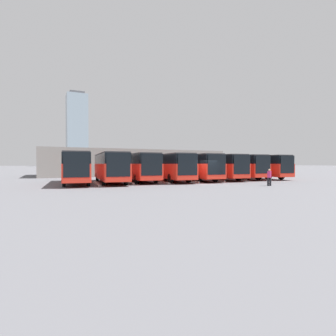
{
  "coord_description": "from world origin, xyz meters",
  "views": [
    {
      "loc": [
        15.55,
        23.74,
        2.13
      ],
      "look_at": [
        1.62,
        -5.73,
        1.6
      ],
      "focal_mm": 28.0,
      "sensor_mm": 36.0,
      "label": 1
    }
  ],
  "objects_px": {
    "bus_5": "(138,166)",
    "bus_6": "(110,166)",
    "bus_3": "(194,166)",
    "bus_4": "(168,166)",
    "bus_0": "(257,166)",
    "bus_1": "(235,166)",
    "bus_2": "(216,166)",
    "pedestrian": "(269,177)",
    "bus_7": "(76,167)"
  },
  "relations": [
    {
      "from": "bus_1",
      "to": "pedestrian",
      "type": "distance_m",
      "value": 11.91
    },
    {
      "from": "bus_0",
      "to": "bus_3",
      "type": "bearing_deg",
      "value": 5.11
    },
    {
      "from": "bus_1",
      "to": "bus_4",
      "type": "height_order",
      "value": "same"
    },
    {
      "from": "bus_4",
      "to": "bus_5",
      "type": "distance_m",
      "value": 3.69
    },
    {
      "from": "bus_1",
      "to": "pedestrian",
      "type": "xyz_separation_m",
      "value": [
        4.9,
        10.82,
        -0.95
      ]
    },
    {
      "from": "bus_0",
      "to": "bus_6",
      "type": "distance_m",
      "value": 21.45
    },
    {
      "from": "bus_1",
      "to": "bus_5",
      "type": "height_order",
      "value": "same"
    },
    {
      "from": "pedestrian",
      "to": "bus_4",
      "type": "bearing_deg",
      "value": -8.77
    },
    {
      "from": "bus_2",
      "to": "bus_5",
      "type": "bearing_deg",
      "value": 0.9
    },
    {
      "from": "bus_5",
      "to": "bus_7",
      "type": "xyz_separation_m",
      "value": [
        7.15,
        0.45,
        0.0
      ]
    },
    {
      "from": "bus_5",
      "to": "bus_1",
      "type": "bearing_deg",
      "value": -176.6
    },
    {
      "from": "bus_3",
      "to": "bus_2",
      "type": "bearing_deg",
      "value": -172.66
    },
    {
      "from": "bus_0",
      "to": "bus_6",
      "type": "height_order",
      "value": "same"
    },
    {
      "from": "bus_7",
      "to": "bus_2",
      "type": "bearing_deg",
      "value": -175.9
    },
    {
      "from": "bus_0",
      "to": "pedestrian",
      "type": "distance_m",
      "value": 13.37
    },
    {
      "from": "bus_0",
      "to": "bus_3",
      "type": "distance_m",
      "value": 10.72
    },
    {
      "from": "bus_0",
      "to": "bus_4",
      "type": "bearing_deg",
      "value": 4.96
    },
    {
      "from": "bus_6",
      "to": "bus_0",
      "type": "bearing_deg",
      "value": -175.2
    },
    {
      "from": "bus_3",
      "to": "bus_6",
      "type": "xyz_separation_m",
      "value": [
        10.72,
        -0.15,
        0.0
      ]
    },
    {
      "from": "bus_7",
      "to": "pedestrian",
      "type": "height_order",
      "value": "bus_7"
    },
    {
      "from": "bus_4",
      "to": "bus_3",
      "type": "bearing_deg",
      "value": -175.47
    },
    {
      "from": "bus_3",
      "to": "bus_5",
      "type": "xyz_separation_m",
      "value": [
        7.15,
        -0.95,
        0.0
      ]
    },
    {
      "from": "bus_1",
      "to": "bus_4",
      "type": "xyz_separation_m",
      "value": [
        10.72,
        0.43,
        0.0
      ]
    },
    {
      "from": "bus_4",
      "to": "bus_5",
      "type": "height_order",
      "value": "same"
    },
    {
      "from": "bus_0",
      "to": "bus_4",
      "type": "relative_size",
      "value": 1.0
    },
    {
      "from": "bus_4",
      "to": "bus_7",
      "type": "relative_size",
      "value": 1.0
    },
    {
      "from": "bus_0",
      "to": "bus_7",
      "type": "bearing_deg",
      "value": 4.07
    },
    {
      "from": "bus_6",
      "to": "pedestrian",
      "type": "xyz_separation_m",
      "value": [
        -12.98,
        10.49,
        -0.95
      ]
    },
    {
      "from": "pedestrian",
      "to": "bus_0",
      "type": "bearing_deg",
      "value": -77.49
    },
    {
      "from": "bus_4",
      "to": "bus_0",
      "type": "bearing_deg",
      "value": -175.04
    },
    {
      "from": "pedestrian",
      "to": "bus_3",
      "type": "bearing_deg",
      "value": -25.77
    },
    {
      "from": "bus_2",
      "to": "bus_6",
      "type": "distance_m",
      "value": 14.3
    },
    {
      "from": "bus_3",
      "to": "bus_1",
      "type": "bearing_deg",
      "value": -170.87
    },
    {
      "from": "bus_6",
      "to": "bus_4",
      "type": "bearing_deg",
      "value": -175.54
    },
    {
      "from": "bus_7",
      "to": "bus_1",
      "type": "bearing_deg",
      "value": -174.76
    },
    {
      "from": "bus_1",
      "to": "bus_3",
      "type": "xyz_separation_m",
      "value": [
        7.15,
        0.48,
        0.0
      ]
    },
    {
      "from": "bus_4",
      "to": "bus_6",
      "type": "height_order",
      "value": "same"
    },
    {
      "from": "bus_1",
      "to": "bus_4",
      "type": "distance_m",
      "value": 10.73
    },
    {
      "from": "bus_5",
      "to": "bus_6",
      "type": "xyz_separation_m",
      "value": [
        3.57,
        0.8,
        0.0
      ]
    },
    {
      "from": "bus_3",
      "to": "bus_5",
      "type": "distance_m",
      "value": 7.21
    },
    {
      "from": "bus_0",
      "to": "bus_6",
      "type": "bearing_deg",
      "value": 4.8
    },
    {
      "from": "bus_0",
      "to": "bus_3",
      "type": "xyz_separation_m",
      "value": [
        10.72,
        -0.03,
        0.0
      ]
    },
    {
      "from": "bus_2",
      "to": "bus_6",
      "type": "xyz_separation_m",
      "value": [
        14.3,
        -0.02,
        0.0
      ]
    },
    {
      "from": "bus_3",
      "to": "bus_6",
      "type": "relative_size",
      "value": 1.0
    },
    {
      "from": "bus_6",
      "to": "bus_7",
      "type": "height_order",
      "value": "same"
    },
    {
      "from": "bus_7",
      "to": "pedestrian",
      "type": "xyz_separation_m",
      "value": [
        -16.55,
        10.84,
        -0.95
      ]
    },
    {
      "from": "bus_2",
      "to": "bus_6",
      "type": "bearing_deg",
      "value": 5.2
    },
    {
      "from": "bus_5",
      "to": "bus_6",
      "type": "relative_size",
      "value": 1.0
    },
    {
      "from": "bus_4",
      "to": "pedestrian",
      "type": "height_order",
      "value": "bus_4"
    },
    {
      "from": "bus_0",
      "to": "bus_2",
      "type": "distance_m",
      "value": 7.15
    }
  ]
}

